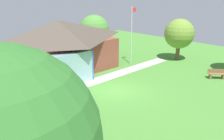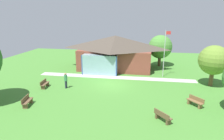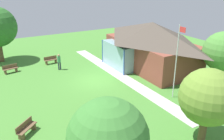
# 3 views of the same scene
# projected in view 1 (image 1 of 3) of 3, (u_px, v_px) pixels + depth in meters

# --- Properties ---
(ground_plane) EXTENTS (44.00, 44.00, 0.00)m
(ground_plane) POSITION_uv_depth(u_px,v_px,m) (117.00, 90.00, 18.44)
(ground_plane) COLOR #478433
(pavilion) EXTENTS (11.27, 7.30, 4.91)m
(pavilion) POSITION_uv_depth(u_px,v_px,m) (60.00, 46.00, 21.92)
(pavilion) COLOR brown
(pavilion) RESTS_ON ground_plane
(footpath) EXTENTS (20.04, 1.53, 0.03)m
(footpath) POSITION_uv_depth(u_px,v_px,m) (95.00, 81.00, 20.29)
(footpath) COLOR #BCB7B2
(footpath) RESTS_ON ground_plane
(flagpole) EXTENTS (0.64, 0.08, 6.00)m
(flagpole) POSITION_uv_depth(u_px,v_px,m) (132.00, 33.00, 24.21)
(flagpole) COLOR silver
(flagpole) RESTS_ON ground_plane
(bench_lawn_far_right) EXTENTS (1.32, 1.42, 0.84)m
(bench_lawn_far_right) POSITION_uv_depth(u_px,v_px,m) (217.00, 74.00, 20.85)
(bench_lawn_far_right) COLOR brown
(bench_lawn_far_right) RESTS_ON ground_plane
(bench_mid_left) EXTENTS (0.56, 1.53, 0.84)m
(bench_mid_left) POSITION_uv_depth(u_px,v_px,m) (51.00, 133.00, 12.13)
(bench_mid_left) COLOR brown
(bench_mid_left) RESTS_ON ground_plane
(visitor_strolling_lawn) EXTENTS (0.34, 0.34, 1.74)m
(visitor_strolling_lawn) POSITION_uv_depth(u_px,v_px,m) (85.00, 106.00, 13.68)
(visitor_strolling_lawn) COLOR #2D3347
(visitor_strolling_lawn) RESTS_ON ground_plane
(tree_east_hedge) EXTENTS (3.26, 3.26, 4.61)m
(tree_east_hedge) POSITION_uv_depth(u_px,v_px,m) (179.00, 34.00, 25.90)
(tree_east_hedge) COLOR brown
(tree_east_hedge) RESTS_ON ground_plane
(tree_behind_pavilion_right) EXTENTS (3.61, 3.61, 4.81)m
(tree_behind_pavilion_right) POSITION_uv_depth(u_px,v_px,m) (94.00, 30.00, 28.20)
(tree_behind_pavilion_right) COLOR brown
(tree_behind_pavilion_right) RESTS_ON ground_plane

